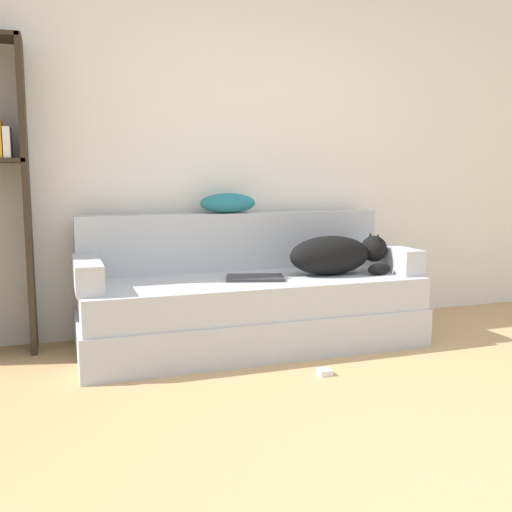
{
  "coord_description": "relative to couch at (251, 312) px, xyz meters",
  "views": [
    {
      "loc": [
        -1.38,
        -1.59,
        1.07
      ],
      "look_at": [
        -0.22,
        1.72,
        0.6
      ],
      "focal_mm": 40.0,
      "sensor_mm": 36.0,
      "label": 1
    }
  ],
  "objects": [
    {
      "name": "couch_arm_left",
      "position": [
        -1.01,
        -0.01,
        0.31
      ],
      "size": [
        0.15,
        0.66,
        0.17
      ],
      "color": "#B2B7BC",
      "rests_on": "couch"
    },
    {
      "name": "laptop",
      "position": [
        0.0,
        -0.07,
        0.24
      ],
      "size": [
        0.41,
        0.33,
        0.02
      ],
      "rotation": [
        0.0,
        0.0,
        -0.29
      ],
      "color": "#2D2D30",
      "rests_on": "couch"
    },
    {
      "name": "dog",
      "position": [
        0.57,
        -0.08,
        0.36
      ],
      "size": [
        0.69,
        0.29,
        0.27
      ],
      "color": "black",
      "rests_on": "couch"
    },
    {
      "name": "ground_plane",
      "position": [
        0.22,
        -1.81,
        -0.22
      ],
      "size": [
        20.0,
        20.0,
        0.0
      ],
      "primitive_type": "plane",
      "color": "tan"
    },
    {
      "name": "throw_pillow",
      "position": [
        -0.05,
        0.35,
        0.69
      ],
      "size": [
        0.39,
        0.21,
        0.14
      ],
      "color": "teal",
      "rests_on": "couch_backrest"
    },
    {
      "name": "wall_back",
      "position": [
        0.22,
        0.54,
        1.13
      ],
      "size": [
        6.82,
        0.06,
        2.7
      ],
      "color": "silver",
      "rests_on": "ground_plane"
    },
    {
      "name": "power_adapter",
      "position": [
        0.2,
        -0.67,
        -0.2
      ],
      "size": [
        0.07,
        0.07,
        0.03
      ],
      "color": "silver",
      "rests_on": "ground_plane"
    },
    {
      "name": "couch_arm_right",
      "position": [
        1.01,
        -0.01,
        0.31
      ],
      "size": [
        0.15,
        0.66,
        0.17
      ],
      "color": "#B2B7BC",
      "rests_on": "couch"
    },
    {
      "name": "couch_backrest",
      "position": [
        0.0,
        0.35,
        0.42
      ],
      "size": [
        2.12,
        0.15,
        0.39
      ],
      "color": "#B2B7BC",
      "rests_on": "couch"
    },
    {
      "name": "couch",
      "position": [
        0.0,
        0.0,
        0.0
      ],
      "size": [
        2.16,
        0.85,
        0.45
      ],
      "color": "#B2B7BC",
      "rests_on": "ground_plane"
    }
  ]
}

